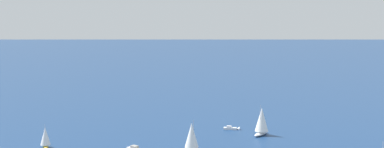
{
  "coord_description": "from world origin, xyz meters",
  "views": [
    {
      "loc": [
        -146.39,
        79.43,
        49.4
      ],
      "look_at": [
        -0.11,
        -0.26,
        29.82
      ],
      "focal_mm": 47.7,
      "sensor_mm": 36.0,
      "label": 1
    }
  ],
  "objects_px": {
    "sailboat_outer_ring_c": "(45,137)",
    "sailboat_outer_ring_a": "(192,137)",
    "sailboat_mid_cluster": "(262,121)",
    "motorboat_outer_ring_d": "(232,128)"
  },
  "relations": [
    {
      "from": "sailboat_mid_cluster",
      "to": "sailboat_outer_ring_c",
      "type": "relative_size",
      "value": 1.47
    },
    {
      "from": "sailboat_outer_ring_a",
      "to": "motorboat_outer_ring_d",
      "type": "distance_m",
      "value": 39.27
    },
    {
      "from": "sailboat_outer_ring_c",
      "to": "sailboat_outer_ring_a",
      "type": "bearing_deg",
      "value": -123.6
    },
    {
      "from": "sailboat_outer_ring_c",
      "to": "motorboat_outer_ring_d",
      "type": "bearing_deg",
      "value": -95.88
    },
    {
      "from": "sailboat_outer_ring_c",
      "to": "motorboat_outer_ring_d",
      "type": "xyz_separation_m",
      "value": [
        -7.98,
        -77.48,
        -3.45
      ]
    },
    {
      "from": "sailboat_outer_ring_a",
      "to": "motorboat_outer_ring_d",
      "type": "height_order",
      "value": "sailboat_outer_ring_a"
    },
    {
      "from": "sailboat_mid_cluster",
      "to": "sailboat_outer_ring_a",
      "type": "height_order",
      "value": "sailboat_mid_cluster"
    },
    {
      "from": "motorboat_outer_ring_d",
      "to": "sailboat_outer_ring_c",
      "type": "bearing_deg",
      "value": 84.12
    },
    {
      "from": "sailboat_outer_ring_a",
      "to": "sailboat_outer_ring_c",
      "type": "xyz_separation_m",
      "value": [
        30.22,
        45.48,
        -1.38
      ]
    },
    {
      "from": "sailboat_outer_ring_a",
      "to": "sailboat_outer_ring_c",
      "type": "distance_m",
      "value": 54.62
    }
  ]
}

